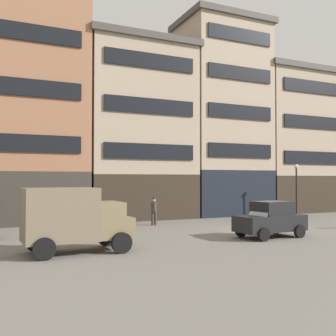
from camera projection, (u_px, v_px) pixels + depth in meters
ground_plane at (261, 231)px, 22.37m from camera, size 120.00×120.00×0.00m
building_far_left at (16, 91)px, 26.91m from camera, size 9.69×5.88×17.93m
building_center_left at (137, 129)px, 30.48m from camera, size 8.57×5.88×13.53m
building_center_right at (222, 117)px, 33.69m from camera, size 7.48×5.88×16.46m
building_far_right at (298, 141)px, 37.10m from camera, size 9.95×5.88×13.05m
delivery_truck_far at (75, 218)px, 15.87m from camera, size 4.42×2.29×2.62m
sedan_dark at (271, 219)px, 20.11m from camera, size 3.81×2.09×1.83m
pedestrian_officer at (154, 210)px, 25.34m from camera, size 0.39×0.39×1.79m
streetlamp_curbside at (296, 183)px, 30.56m from camera, size 0.32×0.32×4.12m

